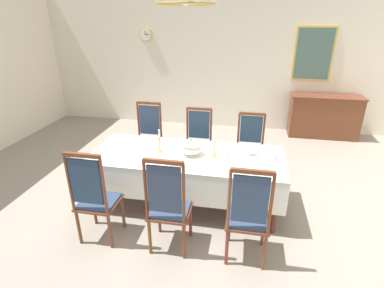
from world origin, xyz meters
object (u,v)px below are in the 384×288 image
(chandelier, at_px, (186,3))
(mounted_clock, at_px, (146,34))
(framed_painting, at_px, (313,54))
(chair_south_b, at_px, (168,205))
(candlestick_west, at_px, (160,143))
(chair_north_b, at_px, (198,142))
(soup_tureen, at_px, (191,147))
(candlestick_east, at_px, (215,148))
(dining_table, at_px, (187,159))
(chair_south_a, at_px, (95,197))
(bowl_far_left, at_px, (262,148))
(spoon_primary, at_px, (168,163))
(bowl_near_right, at_px, (160,141))
(spoon_secondary, at_px, (153,141))
(chair_south_c, at_px, (248,215))
(chair_north_a, at_px, (148,137))
(bowl_near_left, at_px, (176,164))
(chair_north_c, at_px, (250,146))
(sideboard, at_px, (324,116))

(chandelier, bearing_deg, mounted_clock, 116.25)
(mounted_clock, xyz_separation_m, framed_painting, (3.61, 0.01, -0.35))
(chair_south_b, height_order, candlestick_west, chair_south_b)
(chair_north_b, bearing_deg, soup_tureen, 94.19)
(candlestick_east, bearing_deg, chandelier, 180.00)
(dining_table, height_order, mounted_clock, mounted_clock)
(chair_south_a, relative_size, framed_painting, 1.07)
(bowl_far_left, relative_size, chandelier, 0.23)
(chair_south_a, bearing_deg, spoon_primary, 41.60)
(spoon_primary, distance_m, mounted_clock, 4.06)
(chair_south_b, distance_m, bowl_near_right, 1.33)
(candlestick_east, height_order, spoon_primary, candlestick_east)
(spoon_secondary, bearing_deg, chair_south_c, -40.85)
(chair_south_b, xyz_separation_m, chair_south_c, (0.83, 0.00, -0.01))
(chair_north_a, relative_size, candlestick_east, 3.55)
(chair_south_b, xyz_separation_m, candlestick_west, (-0.36, 0.91, 0.30))
(chair_south_b, height_order, bowl_near_left, chair_south_b)
(dining_table, xyz_separation_m, chair_south_a, (-0.85, -0.91, -0.10))
(chair_north_a, height_order, spoon_secondary, chair_north_a)
(chair_north_c, height_order, sideboard, chair_north_c)
(chair_north_b, xyz_separation_m, chandelier, (0.01, -0.91, 1.99))
(chair_south_c, distance_m, spoon_primary, 1.18)
(bowl_near_right, distance_m, framed_painting, 3.95)
(chair_south_c, height_order, candlestick_east, chair_south_c)
(chair_south_c, relative_size, chair_north_c, 1.09)
(mounted_clock, bearing_deg, framed_painting, 0.15)
(sideboard, bearing_deg, chair_south_a, 50.65)
(bowl_near_left, relative_size, chandelier, 0.22)
(dining_table, bearing_deg, chair_south_b, -90.63)
(candlestick_west, relative_size, bowl_near_left, 2.19)
(candlestick_west, bearing_deg, spoon_secondary, 120.44)
(soup_tureen, xyz_separation_m, candlestick_west, (-0.42, 0.00, 0.02))
(chair_south_c, relative_size, spoon_primary, 6.50)
(chair_north_c, bearing_deg, candlestick_east, 63.14)
(bowl_near_left, relative_size, framed_painting, 0.13)
(bowl_near_right, xyz_separation_m, chandelier, (0.46, -0.33, 1.77))
(chair_south_a, height_order, spoon_secondary, chair_south_a)
(soup_tureen, height_order, bowl_far_left, soup_tureen)
(chair_north_c, distance_m, candlestick_east, 1.07)
(bowl_far_left, relative_size, sideboard, 0.11)
(chair_north_b, bearing_deg, mounted_clock, -55.82)
(chair_north_c, height_order, mounted_clock, mounted_clock)
(soup_tureen, relative_size, bowl_far_left, 1.77)
(chair_south_c, bearing_deg, chair_north_b, 114.62)
(chair_south_a, distance_m, chair_south_c, 1.67)
(dining_table, height_order, candlestick_west, candlestick_west)
(soup_tureen, height_order, sideboard, soup_tureen)
(chair_north_a, height_order, spoon_primary, chair_north_a)
(bowl_near_right, height_order, chandelier, chandelier)
(chair_north_c, height_order, bowl_near_right, chair_north_c)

